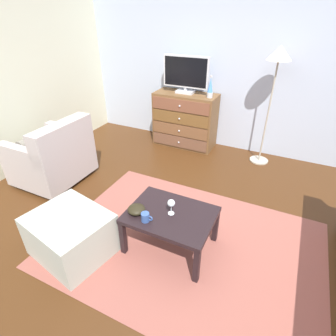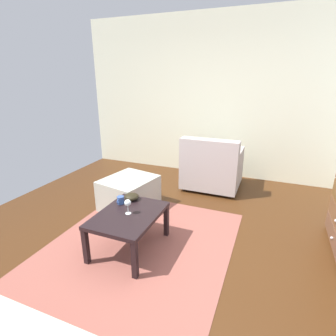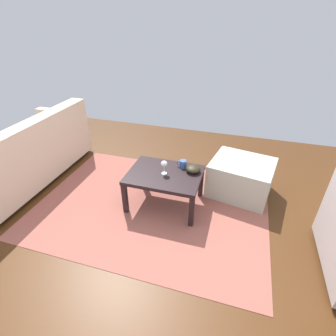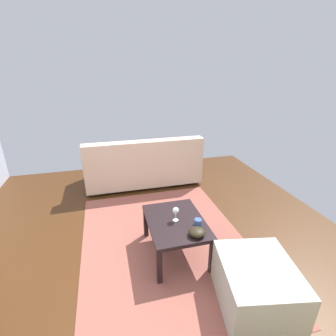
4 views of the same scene
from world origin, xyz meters
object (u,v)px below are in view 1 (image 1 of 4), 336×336
lava_lamp (210,88)px  standing_lamp (278,65)px  coffee_table (171,218)px  wine_glass (171,204)px  tv (186,74)px  mug (146,217)px  ottoman (71,235)px  armchair (53,157)px  bowl_decorative (136,209)px  dresser (185,120)px

lava_lamp → standing_lamp: 0.96m
coffee_table → wine_glass: size_ratio=5.12×
lava_lamp → tv: bearing=171.1°
mug → coffee_table: bearing=50.2°
ottoman → standing_lamp: size_ratio=0.42×
mug → standing_lamp: 2.64m
wine_glass → ottoman: 1.00m
mug → armchair: bearing=161.0°
lava_lamp → mug: (0.23, -2.38, -0.57)m
bowl_decorative → ottoman: size_ratio=0.24×
dresser → standing_lamp: size_ratio=0.61×
wine_glass → ottoman: (-0.82, -0.48, -0.32)m
coffee_table → bowl_decorative: size_ratio=4.88×
mug → armchair: size_ratio=0.13×
dresser → bowl_decorative: 2.41m
dresser → ottoman: 2.72m
lava_lamp → standing_lamp: size_ratio=0.20×
mug → standing_lamp: (0.65, 2.37, 0.96)m
coffee_table → tv: bearing=109.9°
dresser → lava_lamp: (0.41, -0.04, 0.59)m
ottoman → armchair: bearing=141.2°
bowl_decorative → wine_glass: bearing=23.3°
tv → ottoman: bearing=-90.1°
mug → bowl_decorative: (-0.13, 0.06, -0.01)m
dresser → armchair: 2.14m
tv → coffee_table: size_ratio=0.92×
tv → ottoman: tv is taller
tv → bowl_decorative: tv is taller
coffee_table → standing_lamp: bearing=77.2°
dresser → wine_glass: 2.37m
bowl_decorative → armchair: size_ratio=0.19×
armchair → ottoman: armchair is taller
tv → armchair: 2.30m
wine_glass → armchair: bearing=167.8°
dresser → armchair: size_ratio=1.15×
lava_lamp → armchair: bearing=-131.1°
coffee_table → bowl_decorative: 0.33m
tv → coffee_table: tv is taller
dresser → tv: bearing=133.7°
wine_glass → bowl_decorative: 0.33m
mug → bowl_decorative: mug is taller
dresser → coffee_table: 2.37m
ottoman → standing_lamp: bearing=63.7°
mug → lava_lamp: bearing=95.4°
armchair → standing_lamp: 3.18m
coffee_table → ottoman: bearing=-149.9°
dresser → mug: size_ratio=8.91×
tv → wine_glass: 2.49m
standing_lamp → coffee_table: bearing=-102.8°
coffee_table → ottoman: ottoman is taller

